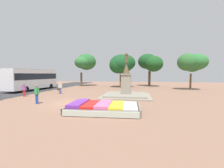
{
  "coord_description": "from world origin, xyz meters",
  "views": [
    {
      "loc": [
        6.09,
        -13.12,
        2.74
      ],
      "look_at": [
        3.61,
        1.75,
        1.73
      ],
      "focal_mm": 24.0,
      "sensor_mm": 36.0,
      "label": 1
    }
  ],
  "objects_px": {
    "statue_monument": "(126,91)",
    "pedestrian_near_planter": "(37,93)",
    "city_bus": "(32,78)",
    "flower_planter": "(103,108)",
    "pedestrian_with_handbag": "(60,87)",
    "kerb_bollard_mid_a": "(1,96)",
    "pedestrian_crossing_plaza": "(24,89)"
  },
  "relations": [
    {
      "from": "flower_planter",
      "to": "statue_monument",
      "type": "height_order",
      "value": "statue_monument"
    },
    {
      "from": "statue_monument",
      "to": "kerb_bollard_mid_a",
      "type": "bearing_deg",
      "value": -159.81
    },
    {
      "from": "pedestrian_with_handbag",
      "to": "statue_monument",
      "type": "bearing_deg",
      "value": -8.77
    },
    {
      "from": "pedestrian_with_handbag",
      "to": "pedestrian_near_planter",
      "type": "xyz_separation_m",
      "value": [
        1.55,
        -7.03,
        0.11
      ]
    },
    {
      "from": "pedestrian_crossing_plaza",
      "to": "kerb_bollard_mid_a",
      "type": "distance_m",
      "value": 2.88
    },
    {
      "from": "pedestrian_with_handbag",
      "to": "pedestrian_near_planter",
      "type": "bearing_deg",
      "value": -77.55
    },
    {
      "from": "flower_planter",
      "to": "pedestrian_near_planter",
      "type": "relative_size",
      "value": 3.02
    },
    {
      "from": "pedestrian_crossing_plaza",
      "to": "pedestrian_with_handbag",
      "type": "bearing_deg",
      "value": 47.89
    },
    {
      "from": "city_bus",
      "to": "kerb_bollard_mid_a",
      "type": "distance_m",
      "value": 10.25
    },
    {
      "from": "pedestrian_with_handbag",
      "to": "city_bus",
      "type": "bearing_deg",
      "value": 153.47
    },
    {
      "from": "city_bus",
      "to": "pedestrian_crossing_plaza",
      "type": "height_order",
      "value": "city_bus"
    },
    {
      "from": "city_bus",
      "to": "pedestrian_crossing_plaza",
      "type": "distance_m",
      "value": 7.81
    },
    {
      "from": "pedestrian_near_planter",
      "to": "pedestrian_crossing_plaza",
      "type": "relative_size",
      "value": 1.14
    },
    {
      "from": "pedestrian_with_handbag",
      "to": "pedestrian_near_planter",
      "type": "height_order",
      "value": "pedestrian_near_planter"
    },
    {
      "from": "city_bus",
      "to": "pedestrian_with_handbag",
      "type": "distance_m",
      "value": 7.74
    },
    {
      "from": "statue_monument",
      "to": "pedestrian_with_handbag",
      "type": "bearing_deg",
      "value": 171.23
    },
    {
      "from": "pedestrian_near_planter",
      "to": "flower_planter",
      "type": "bearing_deg",
      "value": -14.52
    },
    {
      "from": "statue_monument",
      "to": "pedestrian_crossing_plaza",
      "type": "bearing_deg",
      "value": -171.64
    },
    {
      "from": "city_bus",
      "to": "pedestrian_near_planter",
      "type": "xyz_separation_m",
      "value": [
        8.4,
        -10.45,
        -0.99
      ]
    },
    {
      "from": "city_bus",
      "to": "flower_planter",
      "type": "bearing_deg",
      "value": -39.07
    },
    {
      "from": "flower_planter",
      "to": "kerb_bollard_mid_a",
      "type": "bearing_deg",
      "value": 166.83
    },
    {
      "from": "flower_planter",
      "to": "pedestrian_near_planter",
      "type": "xyz_separation_m",
      "value": [
        -6.57,
        1.7,
        0.75
      ]
    },
    {
      "from": "statue_monument",
      "to": "pedestrian_near_planter",
      "type": "bearing_deg",
      "value": -144.18
    },
    {
      "from": "pedestrian_near_planter",
      "to": "pedestrian_crossing_plaza",
      "type": "height_order",
      "value": "pedestrian_near_planter"
    },
    {
      "from": "flower_planter",
      "to": "pedestrian_crossing_plaza",
      "type": "bearing_deg",
      "value": 153.51
    },
    {
      "from": "flower_planter",
      "to": "city_bus",
      "type": "distance_m",
      "value": 19.36
    },
    {
      "from": "city_bus",
      "to": "statue_monument",
      "type": "bearing_deg",
      "value": -16.73
    },
    {
      "from": "pedestrian_with_handbag",
      "to": "pedestrian_near_planter",
      "type": "relative_size",
      "value": 0.92
    },
    {
      "from": "statue_monument",
      "to": "pedestrian_near_planter",
      "type": "xyz_separation_m",
      "value": [
        -7.76,
        -5.6,
        0.29
      ]
    },
    {
      "from": "pedestrian_near_planter",
      "to": "city_bus",
      "type": "bearing_deg",
      "value": 128.79
    },
    {
      "from": "flower_planter",
      "to": "kerb_bollard_mid_a",
      "type": "xyz_separation_m",
      "value": [
        -11.4,
        2.67,
        0.22
      ]
    },
    {
      "from": "kerb_bollard_mid_a",
      "to": "flower_planter",
      "type": "bearing_deg",
      "value": -13.17
    }
  ]
}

